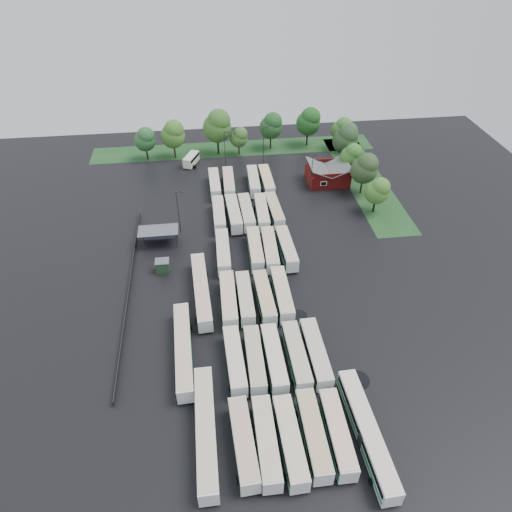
{
  "coord_description": "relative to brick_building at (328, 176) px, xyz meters",
  "views": [
    {
      "loc": [
        -6.39,
        -56.72,
        58.42
      ],
      "look_at": [
        2.0,
        12.0,
        2.5
      ],
      "focal_mm": 32.0,
      "sensor_mm": 36.0,
      "label": 1
    }
  ],
  "objects": [
    {
      "name": "bus_r5c4",
      "position": [
        -15.7,
        -0.72,
        0.0
      ],
      "size": [
        2.69,
        12.21,
        3.39
      ],
      "rotation": [
        0.0,
        0.0,
        0.01
      ],
      "color": "silver",
      "rests_on": "ground"
    },
    {
      "name": "bus_r4c4",
      "position": [
        -15.78,
        -14.14,
        -0.05
      ],
      "size": [
        3.05,
        11.98,
        3.31
      ],
      "rotation": [
        0.0,
        0.0,
        0.05
      ],
      "color": "silver",
      "rests_on": "ground"
    },
    {
      "name": "puddle_4",
      "position": [
        -9.89,
        -59.53,
        -1.86
      ],
      "size": [
        3.72,
        3.72,
        0.01
      ],
      "primitive_type": "cylinder",
      "color": "black",
      "rests_on": "ground"
    },
    {
      "name": "tree_north_1",
      "position": [
        -38.45,
        18.33,
        5.15
      ],
      "size": [
        6.59,
        6.59,
        10.91
      ],
      "color": "black",
      "rests_on": "ground"
    },
    {
      "name": "bus_r1c2",
      "position": [
        -22.17,
        -55.3,
        -0.02
      ],
      "size": [
        2.74,
        12.08,
        3.35
      ],
      "rotation": [
        0.0,
        0.0,
        0.02
      ],
      "color": "silver",
      "rests_on": "ground"
    },
    {
      "name": "bus_r4c1",
      "position": [
        -25.04,
        -14.45,
        0.03
      ],
      "size": [
        3.12,
        12.49,
        3.45
      ],
      "rotation": [
        0.0,
        0.0,
        0.04
      ],
      "color": "silver",
      "rests_on": "ground"
    },
    {
      "name": "bus_r5c0",
      "position": [
        -28.57,
        -0.55,
        -0.06
      ],
      "size": [
        2.67,
        11.85,
        3.29
      ],
      "rotation": [
        0.0,
        0.0,
        0.01
      ],
      "color": "silver",
      "rests_on": "ground"
    },
    {
      "name": "lamp_post_back_e",
      "position": [
        -14.57,
        12.83,
        3.92
      ],
      "size": [
        1.54,
        0.3,
        9.97
      ],
      "color": "#2D2D30",
      "rests_on": "ground"
    },
    {
      "name": "bus_r0c2",
      "position": [
        -22.15,
        -69.03,
        0.02
      ],
      "size": [
        2.96,
        12.4,
        3.43
      ],
      "rotation": [
        0.0,
        0.0,
        0.03
      ],
      "color": "silver",
      "rests_on": "ground"
    },
    {
      "name": "tree_east_4",
      "position": [
        9.61,
        16.33,
        3.61
      ],
      "size": [
        5.14,
        5.14,
        8.52
      ],
      "color": "#302216",
      "rests_on": "ground"
    },
    {
      "name": "bus_r1c1",
      "position": [
        -25.18,
        -55.12,
        -0.07
      ],
      "size": [
        2.6,
        11.76,
        3.27
      ],
      "rotation": [
        0.0,
        0.0,
        -0.01
      ],
      "color": "silver",
      "rests_on": "ground"
    },
    {
      "name": "bus_r5c3",
      "position": [
        -18.95,
        -0.55,
        -0.02
      ],
      "size": [
        2.91,
        12.1,
        3.35
      ],
      "rotation": [
        0.0,
        0.0,
        -0.03
      ],
      "color": "silver",
      "rests_on": "ground"
    },
    {
      "name": "bus_r0c3",
      "position": [
        -18.93,
        -68.43,
        0.02
      ],
      "size": [
        2.64,
        12.34,
        3.43
      ],
      "rotation": [
        0.0,
        0.0,
        -0.0
      ],
      "color": "silver",
      "rests_on": "ground"
    },
    {
      "name": "artic_bus_east",
      "position": [
        -11.72,
        -68.96,
        0.0
      ],
      "size": [
        3.29,
        18.26,
        3.37
      ],
      "rotation": [
        0.0,
        0.0,
        0.04
      ],
      "color": "silver",
      "rests_on": "ground"
    },
    {
      "name": "bus_r3c0",
      "position": [
        -28.28,
        -27.88,
        0.01
      ],
      "size": [
        2.79,
        12.28,
        3.41
      ],
      "rotation": [
        0.0,
        0.0,
        -0.01
      ],
      "color": "silver",
      "rests_on": "ground"
    },
    {
      "name": "minibus",
      "position": [
        -34.16,
        13.84,
        -0.34
      ],
      "size": [
        4.62,
        6.69,
        2.75
      ],
      "rotation": [
        0.0,
        0.0,
        -0.41
      ],
      "color": "white",
      "rests_on": "ground"
    },
    {
      "name": "bus_r3c3",
      "position": [
        -18.87,
        -28.29,
        0.02
      ],
      "size": [
        3.1,
        12.42,
        3.43
      ],
      "rotation": [
        0.0,
        0.0,
        -0.04
      ],
      "color": "silver",
      "rests_on": "ground"
    },
    {
      "name": "artic_bus_west_a",
      "position": [
        -33.09,
        -66.07,
        0.03
      ],
      "size": [
        2.71,
        18.48,
        3.43
      ],
      "rotation": [
        0.0,
        0.0,
        0.0
      ],
      "color": "silver",
      "rests_on": "ground"
    },
    {
      "name": "tree_east_1",
      "position": [
        7.03,
        -6.32,
        4.97
      ],
      "size": [
        6.42,
        6.42,
        10.63
      ],
      "color": "black",
      "rests_on": "ground"
    },
    {
      "name": "artic_bus_west_b",
      "position": [
        -32.91,
        -38.58,
        -0.0
      ],
      "size": [
        3.47,
        18.22,
        3.36
      ],
      "rotation": [
        0.0,
        0.0,
        0.05
      ],
      "color": "silver",
      "rests_on": "ground"
    },
    {
      "name": "bus_r0c1",
      "position": [
        -25.28,
        -68.72,
        0.02
      ],
      "size": [
        2.63,
        12.29,
        3.42
      ],
      "rotation": [
        0.0,
        0.0,
        -0.0
      ],
      "color": "silver",
      "rests_on": "ground"
    },
    {
      "name": "tree_north_6",
      "position": [
        8.25,
        18.2,
        4.19
      ],
      "size": [
        5.68,
        5.68,
        9.41
      ],
      "color": "black",
      "rests_on": "ground"
    },
    {
      "name": "bus_r2c3",
      "position": [
        -18.61,
        -41.33,
        0.02
      ],
      "size": [
        2.67,
        12.31,
        3.42
      ],
      "rotation": [
        0.0,
        0.0,
        -0.0
      ],
      "color": "silver",
      "rests_on": "ground"
    },
    {
      "name": "bus_r3c2",
      "position": [
        -21.81,
        -27.72,
        -0.02
      ],
      "size": [
        2.79,
        12.09,
        3.35
      ],
      "rotation": [
        0.0,
        0.0,
        -0.02
      ],
      "color": "silver",
      "rests_on": "ground"
    },
    {
      "name": "bus_r1c3",
      "position": [
        -18.67,
        -55.23,
        -0.01
      ],
      "size": [
        2.79,
        12.16,
        3.37
      ],
      "rotation": [
        0.0,
        0.0,
        0.02
      ],
      "color": "silver",
      "rests_on": "ground"
    },
    {
      "name": "brick_building",
      "position": [
        0.0,
        0.0,
        0.0
      ],
      "size": [
        10.07,
        8.6,
        5.39
      ],
      "color": "maroon",
      "rests_on": "ground"
    },
    {
      "name": "lamp_post_ne",
      "position": [
        -4.66,
        -2.26,
        3.44
      ],
      "size": [
        1.41,
        0.27,
        9.13
      ],
      "color": "#2D2D30",
      "rests_on": "ground"
    },
    {
      "name": "tree_north_4",
      "position": [
        -11.31,
        21.08,
        4.95
      ],
      "size": [
        6.39,
        6.39,
        10.59
      ],
      "color": "black",
      "rests_on": "ground"
    },
    {
      "name": "bus_r0c0",
      "position": [
        -28.26,
        -68.49,
        0.01
      ],
      "size": [
        3.23,
        12.39,
        3.42
      ],
      "rotation": [
        0.0,
        0.0,
        0.05
      ],
      "color": "silver",
      "rests_on": "ground"
    },
    {
      "name": "utility_hut",
      "position": [
        -40.2,
        -30.17,
        -0.55
      ],
      "size": [
        2.7,
        2.2,
        2.62
      ],
      "color": "#1E3E22",
      "rests_on": "ground"
    },
    {
      "name": "bus_r2c2",
      "position": [
        -21.84,
        -41.72,
        -0.04
      ],
      "size": [
        2.93,
        12.04,
        3.33
      ],
      "rotation": [
        0.0,
        0.0,
        0.03
      ],
      "color": "silver",
      "rests_on": "ground"
    },
    {
      "name": "lamp_post_back_w",
      "position": [
        -24.93,
        12.39,
        3.65
      ],
      "size": [
        1.46,
        0.29,
        9.5
      ],
      "color": "#2D2D30",
      "rests_on": "ground"
    },
    {
      "name": "tree_north_5",
      "position": [
        -0.52,
        21.71,
        5.4
      ],
      "size": [
        6.81,
        6.81,
        11.29
      ],
      "color": "black",
      "rests_on": "ground"
    },
    {
      "name": "puddle_0",
      "position": [
        -23.11,
        -61.75,
        -1.86
      ],
      "size": [
        4.71,
        4.71,
        0.01
      ],
      "primitive_type": "cylinder",
      "color": "black",
      "rests_on": "ground"
    },
    {
      "name": "puddle_1",
      "position": [
        -18.53,
        -63.8,
        -1.86
      ],
      "size": [
        3.23,
        3.23,
        0.01
      ],
      "primitive_type": "cylinder",
      "color": "black",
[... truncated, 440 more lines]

